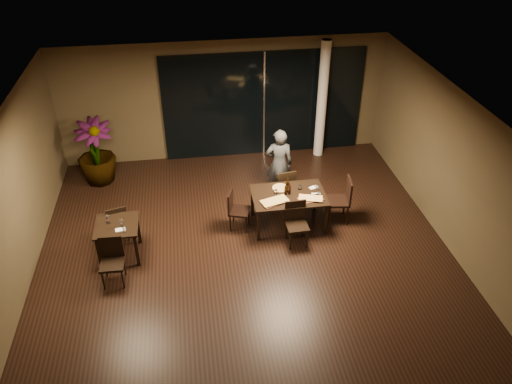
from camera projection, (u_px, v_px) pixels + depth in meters
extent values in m
plane|color=black|center=(246.00, 253.00, 9.80)|extent=(8.00, 8.00, 0.00)
cube|color=#493D27|center=(223.00, 100.00, 12.29)|extent=(8.00, 0.10, 3.00)
cube|color=#493D27|center=(292.00, 384.00, 5.64)|extent=(8.00, 0.10, 3.00)
cube|color=#493D27|center=(9.00, 209.00, 8.46)|extent=(0.10, 8.00, 3.00)
cube|color=#493D27|center=(456.00, 172.00, 9.47)|extent=(0.10, 8.00, 3.00)
cube|color=silver|center=(244.00, 112.00, 8.12)|extent=(8.00, 8.00, 0.04)
cube|color=black|center=(264.00, 105.00, 12.43)|extent=(5.00, 0.06, 2.70)
cylinder|color=white|center=(322.00, 100.00, 12.26)|extent=(0.24, 0.24, 3.00)
cube|color=black|center=(289.00, 195.00, 10.18)|extent=(1.50, 1.00, 0.04)
cube|color=black|center=(259.00, 226.00, 9.94)|extent=(0.06, 0.06, 0.71)
cube|color=black|center=(326.00, 220.00, 10.11)|extent=(0.06, 0.06, 0.71)
cube|color=black|center=(252.00, 201.00, 10.66)|extent=(0.06, 0.06, 0.71)
cube|color=black|center=(315.00, 196.00, 10.83)|extent=(0.06, 0.06, 0.71)
cube|color=black|center=(117.00, 225.00, 9.34)|extent=(0.80, 0.80, 0.04)
cube|color=black|center=(99.00, 254.00, 9.23)|extent=(0.06, 0.06, 0.71)
cube|color=black|center=(137.00, 251.00, 9.31)|extent=(0.06, 0.06, 0.71)
cube|color=black|center=(103.00, 232.00, 9.79)|extent=(0.06, 0.06, 0.71)
cube|color=black|center=(138.00, 229.00, 9.87)|extent=(0.06, 0.06, 0.71)
cube|color=black|center=(283.00, 187.00, 10.99)|extent=(0.48, 0.48, 0.05)
cylinder|color=black|center=(288.00, 189.00, 11.29)|extent=(0.03, 0.03, 0.43)
cylinder|color=black|center=(273.00, 192.00, 11.21)|extent=(0.03, 0.03, 0.43)
cylinder|color=black|center=(293.00, 198.00, 11.02)|extent=(0.03, 0.03, 0.43)
cylinder|color=black|center=(278.00, 200.00, 10.93)|extent=(0.03, 0.03, 0.43)
cube|color=black|center=(287.00, 182.00, 10.71)|extent=(0.42, 0.10, 0.48)
cube|color=black|center=(297.00, 226.00, 9.82)|extent=(0.43, 0.43, 0.05)
cylinder|color=black|center=(290.00, 241.00, 9.77)|extent=(0.03, 0.03, 0.43)
cylinder|color=black|center=(307.00, 239.00, 9.82)|extent=(0.03, 0.03, 0.43)
cylinder|color=black|center=(286.00, 230.00, 10.05)|extent=(0.03, 0.03, 0.43)
cylinder|color=black|center=(303.00, 228.00, 10.11)|extent=(0.03, 0.03, 0.43)
cube|color=black|center=(295.00, 211.00, 9.84)|extent=(0.42, 0.05, 0.48)
cube|color=black|center=(239.00, 211.00, 10.26)|extent=(0.51, 0.51, 0.05)
cylinder|color=black|center=(246.00, 225.00, 10.22)|extent=(0.03, 0.03, 0.41)
cylinder|color=black|center=(249.00, 215.00, 10.49)|extent=(0.03, 0.03, 0.41)
cylinder|color=black|center=(230.00, 223.00, 10.26)|extent=(0.03, 0.03, 0.41)
cylinder|color=black|center=(233.00, 214.00, 10.54)|extent=(0.03, 0.03, 0.41)
cube|color=black|center=(230.00, 201.00, 10.16)|extent=(0.16, 0.40, 0.46)
cube|color=black|center=(338.00, 201.00, 10.46)|extent=(0.52, 0.52, 0.05)
cylinder|color=black|center=(327.00, 205.00, 10.75)|extent=(0.04, 0.04, 0.47)
cylinder|color=black|center=(329.00, 215.00, 10.44)|extent=(0.04, 0.04, 0.47)
cylinder|color=black|center=(344.00, 205.00, 10.75)|extent=(0.04, 0.04, 0.47)
cylinder|color=black|center=(347.00, 215.00, 10.44)|extent=(0.04, 0.04, 0.47)
cube|color=black|center=(349.00, 191.00, 10.32)|extent=(0.10, 0.46, 0.52)
cube|color=black|center=(117.00, 222.00, 9.97)|extent=(0.48, 0.48, 0.04)
cylinder|color=black|center=(125.00, 224.00, 10.26)|extent=(0.03, 0.03, 0.40)
cylinder|color=black|center=(109.00, 227.00, 10.15)|extent=(0.03, 0.03, 0.40)
cylinder|color=black|center=(128.00, 232.00, 10.02)|extent=(0.03, 0.03, 0.40)
cylinder|color=black|center=(112.00, 236.00, 9.91)|extent=(0.03, 0.03, 0.40)
cube|color=black|center=(117.00, 218.00, 9.71)|extent=(0.39, 0.14, 0.45)
cube|color=black|center=(112.00, 264.00, 8.90)|extent=(0.43, 0.43, 0.05)
cylinder|color=black|center=(103.00, 280.00, 8.86)|extent=(0.03, 0.03, 0.43)
cylinder|color=black|center=(123.00, 279.00, 8.89)|extent=(0.03, 0.03, 0.43)
cylinder|color=black|center=(106.00, 267.00, 9.14)|extent=(0.03, 0.03, 0.43)
cylinder|color=black|center=(125.00, 266.00, 9.18)|extent=(0.03, 0.03, 0.43)
cube|color=black|center=(111.00, 247.00, 8.92)|extent=(0.42, 0.05, 0.48)
imported|color=#323437|center=(279.00, 163.00, 11.06)|extent=(0.61, 0.45, 1.65)
imported|color=#234D19|center=(95.00, 152.00, 11.57)|extent=(0.98, 0.98, 1.57)
cube|color=#3F2314|center=(275.00, 202.00, 9.94)|extent=(0.61, 0.46, 0.01)
cube|color=#4F2B19|center=(311.00, 199.00, 10.02)|extent=(0.54, 0.34, 0.01)
cylinder|color=#C03A15|center=(281.00, 188.00, 10.35)|extent=(0.33, 0.33, 0.01)
cylinder|color=white|center=(276.00, 192.00, 10.18)|extent=(0.07, 0.07, 0.08)
cylinder|color=white|center=(300.00, 187.00, 10.31)|extent=(0.08, 0.08, 0.09)
cube|color=silver|center=(316.00, 194.00, 10.16)|extent=(0.19, 0.12, 0.01)
cube|color=white|center=(313.00, 187.00, 10.37)|extent=(0.20, 0.16, 0.01)
cube|color=white|center=(120.00, 230.00, 9.19)|extent=(0.19, 0.13, 0.01)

